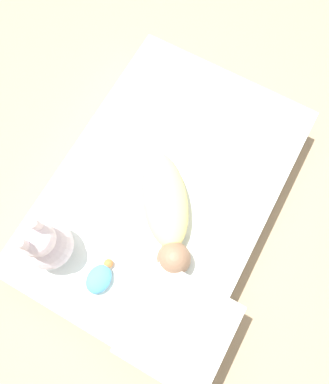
{
  "coord_description": "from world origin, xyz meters",
  "views": [
    {
      "loc": [
        -0.41,
        -0.23,
        1.7
      ],
      "look_at": [
        -0.03,
        -0.02,
        0.26
      ],
      "focal_mm": 35.0,
      "sensor_mm": 36.0,
      "label": 1
    }
  ],
  "objects_px": {
    "bunny_plush": "(46,243)",
    "turtle_plush": "(100,278)",
    "swaddled_baby": "(167,211)",
    "pillow": "(179,328)"
  },
  "relations": [
    {
      "from": "pillow",
      "to": "turtle_plush",
      "type": "bearing_deg",
      "value": 88.13
    },
    {
      "from": "swaddled_baby",
      "to": "turtle_plush",
      "type": "xyz_separation_m",
      "value": [
        -0.35,
        0.1,
        -0.04
      ]
    },
    {
      "from": "pillow",
      "to": "turtle_plush",
      "type": "xyz_separation_m",
      "value": [
        0.01,
        0.35,
        -0.02
      ]
    },
    {
      "from": "swaddled_baby",
      "to": "turtle_plush",
      "type": "bearing_deg",
      "value": -53.49
    },
    {
      "from": "swaddled_baby",
      "to": "bunny_plush",
      "type": "distance_m",
      "value": 0.47
    },
    {
      "from": "swaddled_baby",
      "to": "bunny_plush",
      "type": "height_order",
      "value": "bunny_plush"
    },
    {
      "from": "pillow",
      "to": "bunny_plush",
      "type": "relative_size",
      "value": 1.05
    },
    {
      "from": "bunny_plush",
      "to": "turtle_plush",
      "type": "bearing_deg",
      "value": -93.33
    },
    {
      "from": "swaddled_baby",
      "to": "bunny_plush",
      "type": "relative_size",
      "value": 1.36
    },
    {
      "from": "pillow",
      "to": "turtle_plush",
      "type": "relative_size",
      "value": 2.48
    }
  ]
}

